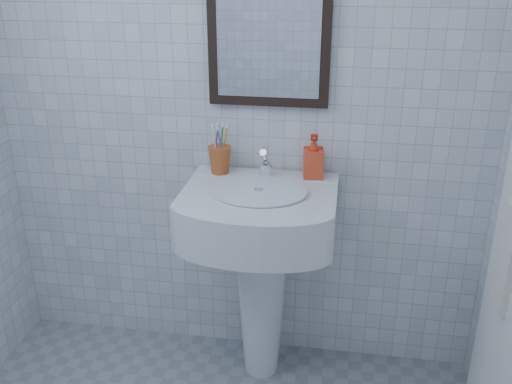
# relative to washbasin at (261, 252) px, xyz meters

# --- Properties ---
(wall_back) EXTENTS (2.20, 0.02, 2.50)m
(wall_back) POSITION_rel_washbasin_xyz_m (-0.14, 0.21, 0.61)
(wall_back) COLOR white
(wall_back) RESTS_ON ground
(washbasin) EXTENTS (0.62, 0.46, 0.96)m
(washbasin) POSITION_rel_washbasin_xyz_m (0.00, 0.00, 0.00)
(washbasin) COLOR white
(washbasin) RESTS_ON ground
(faucet) EXTENTS (0.06, 0.12, 0.14)m
(faucet) POSITION_rel_washbasin_xyz_m (0.00, 0.11, 0.36)
(faucet) COLOR silver
(faucet) RESTS_ON washbasin
(toothbrush_cup) EXTENTS (0.11, 0.11, 0.12)m
(toothbrush_cup) POSITION_rel_washbasin_xyz_m (-0.20, 0.12, 0.37)
(toothbrush_cup) COLOR #B15021
(toothbrush_cup) RESTS_ON washbasin
(soap_dispenser) EXTENTS (0.09, 0.10, 0.18)m
(soap_dispenser) POSITION_rel_washbasin_xyz_m (0.20, 0.14, 0.40)
(soap_dispenser) COLOR red
(soap_dispenser) RESTS_ON washbasin
(wall_mirror) EXTENTS (0.50, 0.04, 0.62)m
(wall_mirror) POSITION_rel_washbasin_xyz_m (0.00, 0.19, 0.91)
(wall_mirror) COLOR black
(wall_mirror) RESTS_ON wall_back
(hand_towel) EXTENTS (0.03, 0.16, 0.38)m
(hand_towel) POSITION_rel_washbasin_xyz_m (0.90, -0.31, 0.23)
(hand_towel) COLOR silver
(hand_towel) RESTS_ON towel_ring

